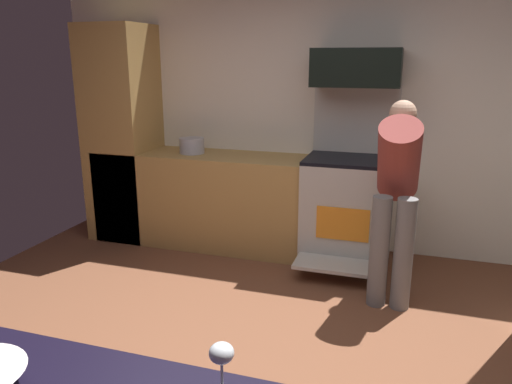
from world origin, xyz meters
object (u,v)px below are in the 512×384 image
object	(u,v)px
oven_range	(348,206)
microwave	(357,68)
person_cook	(397,188)
wine_glass_near	(222,356)
stock_pot	(192,146)

from	to	relation	value
oven_range	microwave	world-z (taller)	microwave
person_cook	wine_glass_near	world-z (taller)	person_cook
person_cook	stock_pot	bearing A→B (deg)	160.83
microwave	wine_glass_near	xyz separation A→B (m)	(0.04, -3.25, -0.69)
microwave	stock_pot	xyz separation A→B (m)	(-1.51, -0.08, -0.73)
person_cook	stock_pot	xyz separation A→B (m)	(-1.93, 0.67, 0.10)
oven_range	wine_glass_near	xyz separation A→B (m)	(0.04, -3.16, 0.51)
oven_range	microwave	xyz separation A→B (m)	(0.00, 0.09, 1.20)
oven_range	person_cook	size ratio (longest dim) A/B	1.04
oven_range	person_cook	bearing A→B (deg)	-57.83
person_cook	microwave	bearing A→B (deg)	118.91
oven_range	wine_glass_near	world-z (taller)	oven_range
microwave	stock_pot	distance (m)	1.69
oven_range	person_cook	distance (m)	0.86
person_cook	wine_glass_near	xyz separation A→B (m)	(-0.37, -2.50, 0.14)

